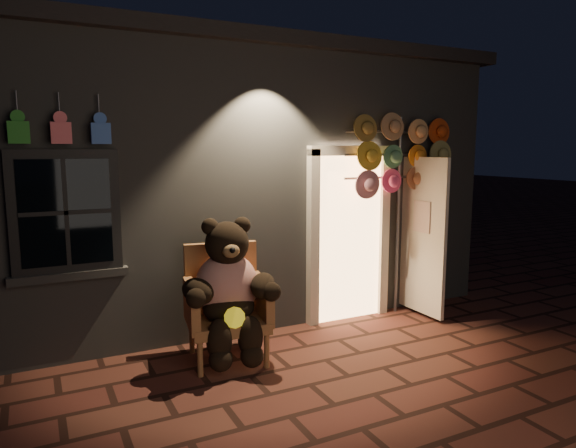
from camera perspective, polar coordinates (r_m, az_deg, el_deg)
ground at (r=4.95m, az=2.50°, el=-17.43°), size 60.00×60.00×0.00m
shop_building at (r=8.19m, az=-11.17°, el=5.30°), size 7.30×5.95×3.51m
wicker_armchair at (r=5.39m, az=-6.97°, el=-8.64°), size 0.90×0.84×1.17m
teddy_bear at (r=5.20m, az=-6.60°, el=-7.21°), size 1.02×0.86×1.42m
hat_rack at (r=6.68m, az=12.87°, el=7.30°), size 1.58×0.22×2.57m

